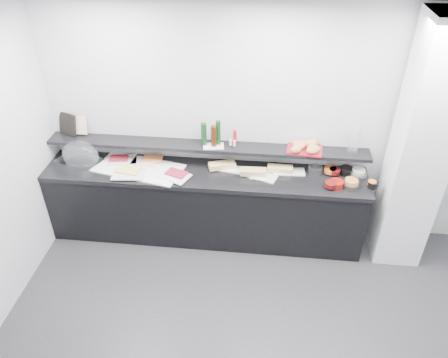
# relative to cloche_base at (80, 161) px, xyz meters

# --- Properties ---
(back_wall) EXTENTS (5.00, 0.02, 2.70)m
(back_wall) POSITION_rel_cloche_base_xyz_m (2.15, 0.26, 0.43)
(back_wall) COLOR silver
(back_wall) RESTS_ON ground
(ceiling) EXTENTS (5.00, 5.00, 0.00)m
(ceiling) POSITION_rel_cloche_base_xyz_m (2.15, -1.74, 1.78)
(ceiling) COLOR white
(ceiling) RESTS_ON back_wall
(column) EXTENTS (0.50, 0.50, 2.70)m
(column) POSITION_rel_cloche_base_xyz_m (3.65, -0.09, 0.43)
(column) COLOR white
(column) RESTS_ON ground
(buffet_cabinet) EXTENTS (3.60, 0.60, 0.85)m
(buffet_cabinet) POSITION_rel_cloche_base_xyz_m (1.45, -0.04, -0.50)
(buffet_cabinet) COLOR black
(buffet_cabinet) RESTS_ON ground
(counter_top) EXTENTS (3.62, 0.62, 0.05)m
(counter_top) POSITION_rel_cloche_base_xyz_m (1.45, -0.04, -0.05)
(counter_top) COLOR black
(counter_top) RESTS_ON buffet_cabinet
(wall_shelf) EXTENTS (3.60, 0.25, 0.04)m
(wall_shelf) POSITION_rel_cloche_base_xyz_m (1.45, 0.14, 0.21)
(wall_shelf) COLOR black
(wall_shelf) RESTS_ON back_wall
(cloche_base) EXTENTS (0.58, 0.50, 0.04)m
(cloche_base) POSITION_rel_cloche_base_xyz_m (0.00, 0.00, 0.00)
(cloche_base) COLOR silver
(cloche_base) RESTS_ON counter_top
(cloche_dome) EXTENTS (0.47, 0.34, 0.34)m
(cloche_dome) POSITION_rel_cloche_base_xyz_m (0.04, -0.03, 0.11)
(cloche_dome) COLOR silver
(cloche_dome) RESTS_ON cloche_base
(linen_runner) EXTENTS (1.04, 0.65, 0.01)m
(linen_runner) POSITION_rel_cloche_base_xyz_m (0.71, -0.05, -0.01)
(linen_runner) COLOR white
(linen_runner) RESTS_ON counter_top
(platter_meat_a) EXTENTS (0.37, 0.29, 0.01)m
(platter_meat_a) POSITION_rel_cloche_base_xyz_m (0.48, 0.08, 0.00)
(platter_meat_a) COLOR white
(platter_meat_a) RESTS_ON linen_runner
(food_meat_a) EXTENTS (0.23, 0.16, 0.02)m
(food_meat_a) POSITION_rel_cloche_base_xyz_m (0.44, 0.08, 0.02)
(food_meat_a) COLOR maroon
(food_meat_a) RESTS_ON platter_meat_a
(platter_salmon) EXTENTS (0.30, 0.22, 0.01)m
(platter_salmon) POSITION_rel_cloche_base_xyz_m (0.74, 0.07, 0.00)
(platter_salmon) COLOR silver
(platter_salmon) RESTS_ON linen_runner
(food_salmon) EXTENTS (0.23, 0.16, 0.02)m
(food_salmon) POSITION_rel_cloche_base_xyz_m (0.83, 0.12, 0.02)
(food_salmon) COLOR orange
(food_salmon) RESTS_ON platter_salmon
(platter_cheese) EXTENTS (0.36, 0.26, 0.01)m
(platter_cheese) POSITION_rel_cloche_base_xyz_m (0.63, -0.20, 0.00)
(platter_cheese) COLOR silver
(platter_cheese) RESTS_ON linen_runner
(food_cheese) EXTENTS (0.27, 0.19, 0.02)m
(food_cheese) POSITION_rel_cloche_base_xyz_m (0.62, -0.15, 0.02)
(food_cheese) COLOR #E1CA57
(food_cheese) RESTS_ON platter_cheese
(platter_meat_b) EXTENTS (0.39, 0.34, 0.01)m
(platter_meat_b) POSITION_rel_cloche_base_xyz_m (1.14, -0.18, 0.00)
(platter_meat_b) COLOR white
(platter_meat_b) RESTS_ON linen_runner
(food_meat_b) EXTENTS (0.26, 0.21, 0.02)m
(food_meat_b) POSITION_rel_cloche_base_xyz_m (1.16, -0.15, 0.02)
(food_meat_b) COLOR maroon
(food_meat_b) RESTS_ON platter_meat_b
(sandwich_plate_left) EXTENTS (0.35, 0.19, 0.01)m
(sandwich_plate_left) POSITION_rel_cloche_base_xyz_m (1.74, 0.05, -0.01)
(sandwich_plate_left) COLOR white
(sandwich_plate_left) RESTS_ON counter_top
(sandwich_food_left) EXTENTS (0.32, 0.21, 0.06)m
(sandwich_food_left) POSITION_rel_cloche_base_xyz_m (1.64, 0.06, 0.02)
(sandwich_food_left) COLOR #E1B976
(sandwich_food_left) RESTS_ON sandwich_plate_left
(tongs_left) EXTENTS (0.16, 0.03, 0.01)m
(tongs_left) POSITION_rel_cloche_base_xyz_m (1.62, 0.04, -0.00)
(tongs_left) COLOR #ADB0B4
(tongs_left) RESTS_ON sandwich_plate_left
(sandwich_plate_mid) EXTENTS (0.42, 0.29, 0.01)m
(sandwich_plate_mid) POSITION_rel_cloche_base_xyz_m (2.07, -0.05, -0.01)
(sandwich_plate_mid) COLOR silver
(sandwich_plate_mid) RESTS_ON counter_top
(sandwich_food_mid) EXTENTS (0.29, 0.12, 0.06)m
(sandwich_food_mid) POSITION_rel_cloche_base_xyz_m (2.00, -0.04, 0.02)
(sandwich_food_mid) COLOR tan
(sandwich_food_mid) RESTS_ON sandwich_plate_mid
(tongs_mid) EXTENTS (0.16, 0.03, 0.01)m
(tongs_mid) POSITION_rel_cloche_base_xyz_m (2.04, -0.15, -0.00)
(tongs_mid) COLOR silver
(tongs_mid) RESTS_ON sandwich_plate_mid
(sandwich_plate_right) EXTENTS (0.36, 0.17, 0.01)m
(sandwich_plate_right) POSITION_rel_cloche_base_xyz_m (2.39, 0.07, -0.01)
(sandwich_plate_right) COLOR white
(sandwich_plate_right) RESTS_ON counter_top
(sandwich_food_right) EXTENTS (0.28, 0.12, 0.06)m
(sandwich_food_right) POSITION_rel_cloche_base_xyz_m (2.29, 0.06, 0.02)
(sandwich_food_right) COLOR #D4BF6F
(sandwich_food_right) RESTS_ON sandwich_plate_right
(tongs_right) EXTENTS (0.16, 0.01, 0.01)m
(tongs_right) POSITION_rel_cloche_base_xyz_m (2.30, 0.01, -0.00)
(tongs_right) COLOR #ABACB2
(tongs_right) RESTS_ON sandwich_plate_right
(bowl_glass_fruit) EXTENTS (0.19, 0.19, 0.07)m
(bowl_glass_fruit) POSITION_rel_cloche_base_xyz_m (2.68, 0.09, 0.02)
(bowl_glass_fruit) COLOR white
(bowl_glass_fruit) RESTS_ON counter_top
(fill_glass_fruit) EXTENTS (0.15, 0.15, 0.05)m
(fill_glass_fruit) POSITION_rel_cloche_base_xyz_m (2.84, 0.09, 0.03)
(fill_glass_fruit) COLOR orange
(fill_glass_fruit) RESTS_ON bowl_glass_fruit
(bowl_black_jam) EXTENTS (0.18, 0.18, 0.07)m
(bowl_black_jam) POSITION_rel_cloche_base_xyz_m (3.02, 0.11, 0.02)
(bowl_black_jam) COLOR black
(bowl_black_jam) RESTS_ON counter_top
(fill_black_jam) EXTENTS (0.15, 0.15, 0.05)m
(fill_black_jam) POSITION_rel_cloche_base_xyz_m (2.88, 0.07, 0.03)
(fill_black_jam) COLOR #510B0E
(fill_black_jam) RESTS_ON bowl_black_jam
(bowl_glass_cream) EXTENTS (0.19, 0.19, 0.07)m
(bowl_glass_cream) POSITION_rel_cloche_base_xyz_m (3.14, 0.02, 0.02)
(bowl_glass_cream) COLOR white
(bowl_glass_cream) RESTS_ON counter_top
(fill_glass_cream) EXTENTS (0.16, 0.16, 0.05)m
(fill_glass_cream) POSITION_rel_cloche_base_xyz_m (3.15, 0.09, 0.03)
(fill_glass_cream) COLOR white
(fill_glass_cream) RESTS_ON bowl_glass_cream
(bowl_red_jam) EXTENTS (0.15, 0.15, 0.07)m
(bowl_red_jam) POSITION_rel_cloche_base_xyz_m (2.89, -0.16, 0.02)
(bowl_red_jam) COLOR maroon
(bowl_red_jam) RESTS_ON counter_top
(fill_red_jam) EXTENTS (0.16, 0.16, 0.05)m
(fill_red_jam) POSITION_rel_cloche_base_xyz_m (2.82, -0.19, 0.03)
(fill_red_jam) COLOR #4F0C0B
(fill_red_jam) RESTS_ON bowl_red_jam
(bowl_glass_salmon) EXTENTS (0.19, 0.19, 0.07)m
(bowl_glass_salmon) POSITION_rel_cloche_base_xyz_m (3.04, -0.16, 0.02)
(bowl_glass_salmon) COLOR white
(bowl_glass_salmon) RESTS_ON counter_top
(fill_glass_salmon) EXTENTS (0.17, 0.17, 0.05)m
(fill_glass_salmon) POSITION_rel_cloche_base_xyz_m (3.04, -0.12, 0.03)
(fill_glass_salmon) COLOR orange
(fill_glass_salmon) RESTS_ON bowl_glass_salmon
(bowl_black_fruit) EXTENTS (0.14, 0.14, 0.07)m
(bowl_black_fruit) POSITION_rel_cloche_base_xyz_m (3.27, -0.13, 0.02)
(bowl_black_fruit) COLOR black
(bowl_black_fruit) RESTS_ON counter_top
(fill_black_fruit) EXTENTS (0.11, 0.11, 0.05)m
(fill_black_fruit) POSITION_rel_cloche_base_xyz_m (3.26, -0.12, 0.03)
(fill_black_fruit) COLOR orange
(fill_black_fruit) RESTS_ON bowl_black_fruit
(framed_print) EXTENTS (0.25, 0.16, 0.26)m
(framed_print) POSITION_rel_cloche_base_xyz_m (-0.15, 0.21, 0.36)
(framed_print) COLOR black
(framed_print) RESTS_ON wall_shelf
(print_art) EXTENTS (0.17, 0.05, 0.22)m
(print_art) POSITION_rel_cloche_base_xyz_m (-0.02, 0.21, 0.36)
(print_art) COLOR beige
(print_art) RESTS_ON framed_print
(condiment_tray) EXTENTS (0.24, 0.17, 0.01)m
(condiment_tray) POSITION_rel_cloche_base_xyz_m (1.54, 0.11, 0.24)
(condiment_tray) COLOR white
(condiment_tray) RESTS_ON wall_shelf
(bottle_green_a) EXTENTS (0.08, 0.08, 0.26)m
(bottle_green_a) POSITION_rel_cloche_base_xyz_m (1.43, 0.13, 0.37)
(bottle_green_a) COLOR #0F3818
(bottle_green_a) RESTS_ON condiment_tray
(bottle_brown) EXTENTS (0.07, 0.07, 0.24)m
(bottle_brown) POSITION_rel_cloche_base_xyz_m (1.54, 0.11, 0.36)
(bottle_brown) COLOR #3A1A0A
(bottle_brown) RESTS_ON condiment_tray
(bottle_green_b) EXTENTS (0.05, 0.05, 0.28)m
(bottle_green_b) POSITION_rel_cloche_base_xyz_m (1.59, 0.16, 0.38)
(bottle_green_b) COLOR #103B14
(bottle_green_b) RESTS_ON condiment_tray
(bottle_hot) EXTENTS (0.05, 0.05, 0.18)m
(bottle_hot) POSITION_rel_cloche_base_xyz_m (1.77, 0.15, 0.33)
(bottle_hot) COLOR red
(bottle_hot) RESTS_ON condiment_tray
(shaker_salt) EXTENTS (0.03, 0.03, 0.07)m
(shaker_salt) POSITION_rel_cloche_base_xyz_m (1.73, 0.14, 0.28)
(shaker_salt) COLOR silver
(shaker_salt) RESTS_ON condiment_tray
(shaker_pepper) EXTENTS (0.03, 0.03, 0.07)m
(shaker_pepper) POSITION_rel_cloche_base_xyz_m (1.77, 0.12, 0.28)
(shaker_pepper) COLOR white
(shaker_pepper) RESTS_ON condiment_tray
(bread_tray) EXTENTS (0.40, 0.30, 0.02)m
(bread_tray) POSITION_rel_cloche_base_xyz_m (2.54, 0.14, 0.24)
(bread_tray) COLOR #A61124
(bread_tray) RESTS_ON wall_shelf
(bread_roll_nw) EXTENTS (0.16, 0.12, 0.08)m
(bread_roll_nw) POSITION_rel_cloche_base_xyz_m (2.47, 0.17, 0.29)
(bread_roll_nw) COLOR #BB7847
(bread_roll_nw) RESTS_ON bread_tray
(bread_roll_n) EXTENTS (0.13, 0.09, 0.08)m
(bread_roll_n) POSITION_rel_cloche_base_xyz_m (2.60, 0.19, 0.29)
(bread_roll_n) COLOR #D58751
(bread_roll_n) RESTS_ON bread_tray
(bread_roll_ne) EXTENTS (0.16, 0.13, 0.08)m
(bread_roll_ne) POSITION_rel_cloche_base_xyz_m (2.62, 0.20, 0.29)
(bread_roll_ne) COLOR #C4794B
(bread_roll_ne) RESTS_ON bread_tray
(bread_roll_sw) EXTENTS (0.14, 0.11, 0.08)m
(bread_roll_sw) POSITION_rel_cloche_base_xyz_m (2.44, 0.04, 0.29)
(bread_roll_sw) COLOR #B98E46
(bread_roll_sw) RESTS_ON bread_tray
(bread_roll_s) EXTENTS (0.17, 0.14, 0.08)m
(bread_roll_s) POSITION_rel_cloche_base_xyz_m (2.61, 0.05, 0.29)
(bread_roll_s) COLOR #BE8848
(bread_roll_s) RESTS_ON bread_tray
(bread_roll_se) EXTENTS (0.14, 0.10, 0.08)m
(bread_roll_se) POSITION_rel_cloche_base_xyz_m (2.63, 0.08, 0.29)
(bread_roll_se) COLOR tan
(bread_roll_se) RESTS_ON bread_tray
(bread_roll_midw) EXTENTS (0.14, 0.10, 0.08)m
(bread_roll_midw) POSITION_rel_cloche_base_xyz_m (2.47, 0.12, 0.29)
(bread_roll_midw) COLOR #BA7F47
(bread_roll_midw) RESTS_ON bread_tray
(bread_roll_mide) EXTENTS (0.15, 0.10, 0.08)m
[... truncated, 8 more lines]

